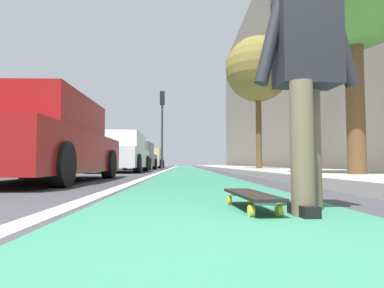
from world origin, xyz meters
TOP-DOWN VIEW (x-y plane):
  - ground_plane at (10.00, 0.00)m, footprint 80.00×80.00m
  - bike_lane_paint at (24.00, 0.00)m, footprint 56.00×1.84m
  - lane_stripe_white at (20.00, 1.07)m, footprint 52.00×0.16m
  - sidewalk_curb at (18.00, -3.12)m, footprint 52.00×3.20m
  - building_facade at (22.00, -6.02)m, footprint 40.00×1.20m
  - skateboard at (1.25, -0.24)m, footprint 0.85×0.27m
  - skater_person at (1.10, -0.58)m, footprint 0.48×0.72m
  - parked_car_near at (4.82, 2.75)m, footprint 4.58×2.02m
  - parked_car_mid at (11.62, 2.62)m, footprint 4.40×1.91m
  - parked_car_far at (17.25, 2.83)m, footprint 4.59×2.10m
  - parked_car_end at (23.90, 2.69)m, footprint 4.20×1.94m
  - traffic_light at (18.58, 1.47)m, footprint 0.33×0.28m
  - street_tree_mid at (11.74, -2.72)m, footprint 2.56×2.56m

SIDE VIEW (x-z plane):
  - ground_plane at x=10.00m, z-range 0.00..0.00m
  - bike_lane_paint at x=24.00m, z-range 0.00..0.00m
  - lane_stripe_white at x=20.00m, z-range 0.00..0.01m
  - sidewalk_curb at x=18.00m, z-range 0.00..0.14m
  - skateboard at x=1.25m, z-range 0.04..0.15m
  - parked_car_near at x=4.82m, z-range -0.03..1.43m
  - parked_car_end at x=23.90m, z-range -0.03..1.44m
  - parked_car_far at x=17.25m, z-range -0.03..1.44m
  - parked_car_mid at x=11.62m, z-range -0.03..1.46m
  - skater_person at x=1.10m, z-range 0.12..1.76m
  - traffic_light at x=18.58m, z-range 0.86..5.49m
  - street_tree_mid at x=11.74m, z-range 1.36..6.67m
  - building_facade at x=22.00m, z-range 0.00..13.86m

